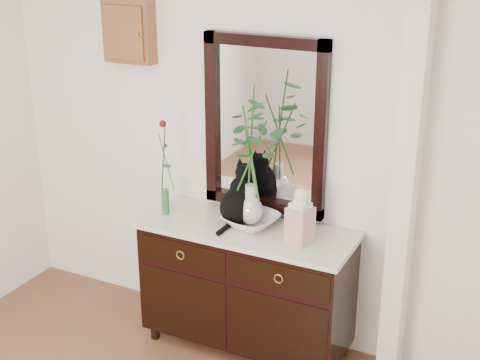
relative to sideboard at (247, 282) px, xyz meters
The scene contains 10 objects.
wall_back 0.92m from the sideboard, 111.80° to the left, with size 3.60×0.04×2.70m, color silver.
pilaster 1.27m from the sideboard, 10.70° to the left, with size 0.12×0.20×2.70m, color silver.
sideboard is the anchor object (origin of this frame).
wall_mirror 0.99m from the sideboard, 90.00° to the left, with size 0.80×0.06×1.10m.
key_cabinet 1.77m from the sideboard, 167.54° to the left, with size 0.35×0.10×0.40m, color brown.
cat 0.57m from the sideboard, 142.50° to the left, with size 0.26×0.32×0.38m, color black, non-canonical shape.
lotus_bowl 0.42m from the sideboard, 75.62° to the left, with size 0.33×0.33×0.08m, color silver.
vase_branches 0.84m from the sideboard, 75.62° to the left, with size 0.42×0.42×0.89m, color silver, non-canonical shape.
bud_vase_rose 0.90m from the sideboard, behind, with size 0.08×0.08×0.64m, color #316738, non-canonical shape.
ginger_jar 0.66m from the sideboard, ahead, with size 0.13×0.13×0.35m, color white, non-canonical shape.
Camera 1 is at (1.72, -1.62, 2.58)m, focal length 50.00 mm.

